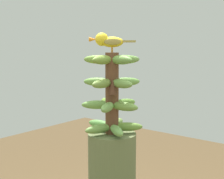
{
  "coord_description": "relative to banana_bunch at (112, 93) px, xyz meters",
  "views": [
    {
      "loc": [
        -0.75,
        0.94,
        1.53
      ],
      "look_at": [
        0.0,
        0.0,
        1.38
      ],
      "focal_mm": 48.55,
      "sensor_mm": 36.0,
      "label": 1
    }
  ],
  "objects": [
    {
      "name": "perched_bird",
      "position": [
        0.01,
        0.01,
        0.21
      ],
      "size": [
        0.17,
        0.12,
        0.08
      ],
      "color": "#C68933",
      "rests_on": "banana_bunch"
    },
    {
      "name": "banana_bunch",
      "position": [
        0.0,
        0.0,
        0.0
      ],
      "size": [
        0.25,
        0.25,
        0.33
      ],
      "color": "brown",
      "rests_on": "banana_tree"
    }
  ]
}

